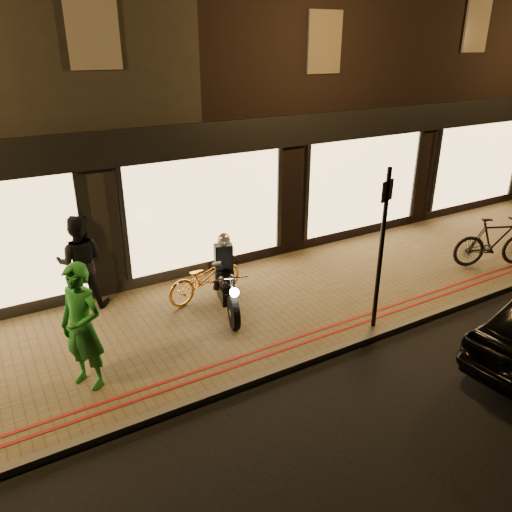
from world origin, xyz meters
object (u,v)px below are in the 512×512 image
Objects in this scene: sign_post at (382,242)px; bicycle_gold at (205,277)px; person_green at (82,327)px; motorcycle at (226,282)px.

sign_post is 3.63m from bicycle_gold.
sign_post is 5.10m from person_green.
motorcycle is 1.09× the size of bicycle_gold.
bicycle_gold is (-2.23, 2.60, -1.22)m from sign_post.
motorcycle is at bearing 137.64° from sign_post.
person_green is (-4.97, 0.93, -0.67)m from sign_post.
motorcycle is at bearing -179.64° from bicycle_gold.
motorcycle is 3.03m from sign_post.
sign_post is (2.10, -1.91, 1.06)m from motorcycle.
person_green is (-2.75, -1.67, 0.55)m from bicycle_gold.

